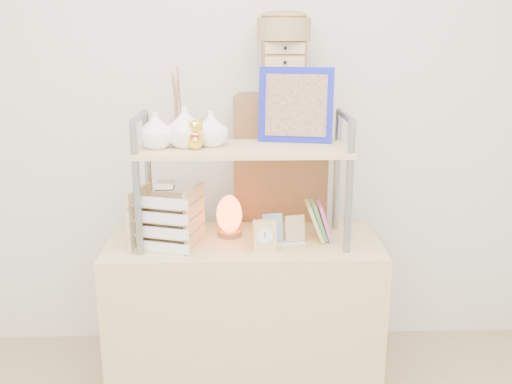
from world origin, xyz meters
TOP-DOWN VIEW (x-y plane):
  - room_shell at (0.00, 0.39)m, footprint 3.42×3.41m
  - desk at (0.00, 1.20)m, footprint 1.20×0.50m
  - cabinet at (0.19, 1.57)m, footprint 0.48×0.29m
  - hutch at (-0.09, 1.21)m, footprint 0.90×0.34m
  - letter_tray at (-0.33, 1.14)m, footprint 0.29×0.28m
  - salt_lamp at (-0.06, 1.26)m, footprint 0.12×0.12m
  - desk_clock at (0.09, 1.07)m, footprint 0.10×0.05m
  - postcard_stand at (0.17, 1.16)m, footprint 0.19×0.09m
  - drawer_chest at (0.19, 1.55)m, footprint 0.20×0.16m
  - woven_basket at (0.19, 1.55)m, footprint 0.25×0.25m

SIDE VIEW (x-z plane):
  - desk at x=0.00m, z-range 0.00..0.75m
  - cabinet at x=0.19m, z-range 0.00..1.35m
  - postcard_stand at x=0.17m, z-range 0.72..0.85m
  - desk_clock at x=0.09m, z-range 0.75..0.88m
  - salt_lamp at x=-0.06m, z-range 0.75..0.94m
  - letter_tray at x=-0.33m, z-range 0.72..1.01m
  - hutch at x=-0.09m, z-range 0.83..1.57m
  - drawer_chest at x=0.19m, z-range 1.35..1.60m
  - woven_basket at x=0.19m, z-range 1.60..1.70m
  - room_shell at x=0.00m, z-range 0.39..3.00m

